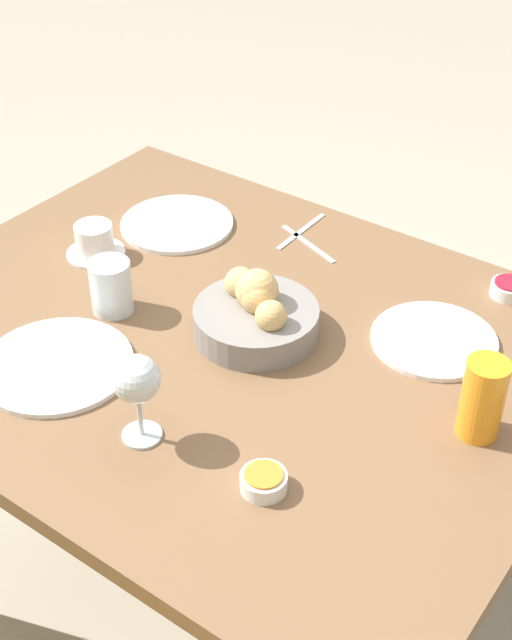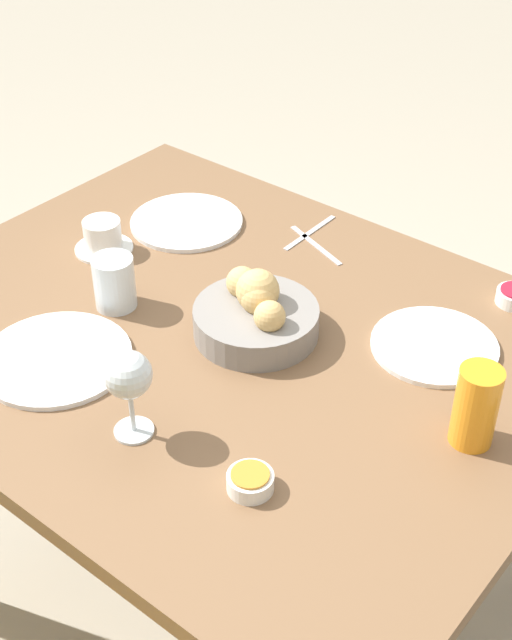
# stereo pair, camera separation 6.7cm
# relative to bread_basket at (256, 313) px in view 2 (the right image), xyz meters

# --- Properties ---
(ground_plane) EXTENTS (10.00, 10.00, 0.00)m
(ground_plane) POSITION_rel_bread_basket_xyz_m (0.04, 0.04, -0.82)
(ground_plane) COLOR #A89E89
(dining_table) EXTENTS (1.26, 1.00, 0.78)m
(dining_table) POSITION_rel_bread_basket_xyz_m (0.04, 0.04, -0.14)
(dining_table) COLOR brown
(dining_table) RESTS_ON ground_plane
(bread_basket) EXTENTS (0.23, 0.23, 0.12)m
(bread_basket) POSITION_rel_bread_basket_xyz_m (0.00, 0.00, 0.00)
(bread_basket) COLOR gray
(bread_basket) RESTS_ON dining_table
(plate_near_left) EXTENTS (0.23, 0.23, 0.01)m
(plate_near_left) POSITION_rel_bread_basket_xyz_m (-0.28, -0.16, -0.04)
(plate_near_left) COLOR white
(plate_near_left) RESTS_ON dining_table
(plate_near_right) EXTENTS (0.24, 0.24, 0.01)m
(plate_near_right) POSITION_rel_bread_basket_xyz_m (0.36, -0.20, -0.04)
(plate_near_right) COLOR white
(plate_near_right) RESTS_ON dining_table
(plate_far_center) EXTENTS (0.26, 0.26, 0.01)m
(plate_far_center) POSITION_rel_bread_basket_xyz_m (0.22, 0.28, -0.04)
(plate_far_center) COLOR white
(plate_far_center) RESTS_ON dining_table
(juice_glass) EXTENTS (0.07, 0.07, 0.14)m
(juice_glass) POSITION_rel_bread_basket_xyz_m (-0.43, 0.01, 0.03)
(juice_glass) COLOR orange
(juice_glass) RESTS_ON dining_table
(water_tumbler) EXTENTS (0.08, 0.08, 0.10)m
(water_tumbler) POSITION_rel_bread_basket_xyz_m (0.26, 0.10, 0.01)
(water_tumbler) COLOR silver
(water_tumbler) RESTS_ON dining_table
(wine_glass) EXTENTS (0.08, 0.08, 0.16)m
(wine_glass) POSITION_rel_bread_basket_xyz_m (-0.01, 0.32, 0.07)
(wine_glass) COLOR silver
(wine_glass) RESTS_ON dining_table
(coffee_cup) EXTENTS (0.12, 0.12, 0.07)m
(coffee_cup) POSITION_rel_bread_basket_xyz_m (0.42, -0.02, -0.01)
(coffee_cup) COLOR white
(coffee_cup) RESTS_ON dining_table
(jam_bowl_honey) EXTENTS (0.07, 0.07, 0.03)m
(jam_bowl_honey) POSITION_rel_bread_basket_xyz_m (-0.23, 0.30, -0.03)
(jam_bowl_honey) COLOR white
(jam_bowl_honey) RESTS_ON dining_table
(fork_silver) EXTENTS (0.01, 0.18, 0.00)m
(fork_silver) POSITION_rel_bread_basket_xyz_m (0.13, -0.34, -0.04)
(fork_silver) COLOR #B7B7BC
(fork_silver) RESTS_ON dining_table
(knife_silver) EXTENTS (0.17, 0.07, 0.00)m
(knife_silver) POSITION_rel_bread_basket_xyz_m (0.09, -0.31, -0.04)
(knife_silver) COLOR #B7B7BC
(knife_silver) RESTS_ON dining_table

